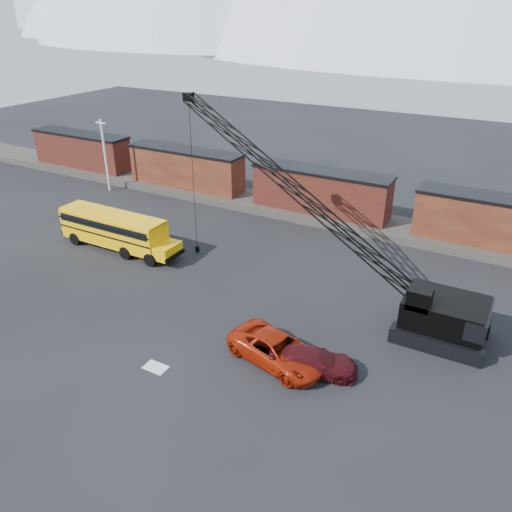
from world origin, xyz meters
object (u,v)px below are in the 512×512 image
at_px(maroon_suv, 314,362).
at_px(crawler_crane, 301,195).
at_px(school_bus, 117,230).
at_px(red_pickup, 278,350).

bearing_deg(maroon_suv, crawler_crane, 11.76).
bearing_deg(school_bus, red_pickup, -20.44).
bearing_deg(maroon_suv, red_pickup, 76.11).
relative_size(red_pickup, crawler_crane, 0.26).
height_order(red_pickup, crawler_crane, crawler_crane).
relative_size(red_pickup, maroon_suv, 1.24).
bearing_deg(school_bus, maroon_suv, -18.01).
bearing_deg(maroon_suv, school_bus, 53.50).
distance_m(school_bus, maroon_suv, 22.26).
distance_m(school_bus, red_pickup, 20.22).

